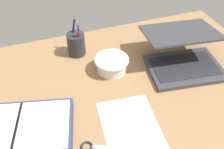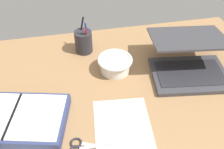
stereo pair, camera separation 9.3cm
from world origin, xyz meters
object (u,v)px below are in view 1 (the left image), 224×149
object	(u,v)px
laptop	(183,55)
pen_cup	(76,44)
planner	(18,130)
bowl	(112,64)

from	to	relation	value
laptop	pen_cup	world-z (taller)	pen_cup
planner	bowl	bearing A→B (deg)	40.89
bowl	planner	size ratio (longest dim) A/B	0.37
bowl	pen_cup	distance (cm)	19.68
laptop	bowl	bearing A→B (deg)	175.34
bowl	pen_cup	xyz separation A→B (cm)	(-11.01, 16.22, 1.73)
pen_cup	planner	distance (cm)	45.89
laptop	planner	xyz separation A→B (cm)	(-68.63, -13.56, -2.91)
laptop	planner	size ratio (longest dim) A/B	0.90
laptop	pen_cup	size ratio (longest dim) A/B	2.14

